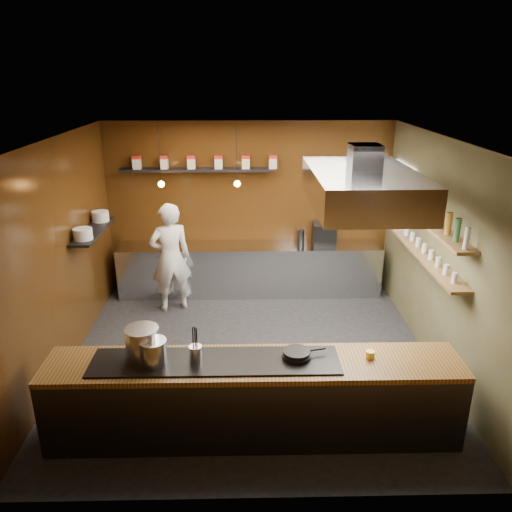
{
  "coord_description": "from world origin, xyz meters",
  "views": [
    {
      "loc": [
        -0.08,
        -6.11,
        3.78
      ],
      "look_at": [
        0.07,
        0.4,
        1.36
      ],
      "focal_mm": 35.0,
      "sensor_mm": 36.0,
      "label": 1
    }
  ],
  "objects_px": {
    "espresso_machine": "(324,234)",
    "chef": "(170,258)",
    "extractor_hood": "(363,187)",
    "stockpot_small": "(153,352)",
    "stockpot_large": "(143,343)"
  },
  "relations": [
    {
      "from": "stockpot_large",
      "to": "espresso_machine",
      "type": "bearing_deg",
      "value": 56.36
    },
    {
      "from": "extractor_hood",
      "to": "stockpot_small",
      "type": "distance_m",
      "value": 3.0
    },
    {
      "from": "stockpot_large",
      "to": "chef",
      "type": "bearing_deg",
      "value": 92.69
    },
    {
      "from": "stockpot_small",
      "to": "chef",
      "type": "distance_m",
      "value": 3.19
    },
    {
      "from": "extractor_hood",
      "to": "chef",
      "type": "xyz_separation_m",
      "value": [
        -2.6,
        1.94,
        -1.59
      ]
    },
    {
      "from": "espresso_machine",
      "to": "stockpot_small",
      "type": "bearing_deg",
      "value": -121.1
    },
    {
      "from": "extractor_hood",
      "to": "chef",
      "type": "distance_m",
      "value": 3.62
    },
    {
      "from": "extractor_hood",
      "to": "espresso_machine",
      "type": "distance_m",
      "value": 2.94
    },
    {
      "from": "extractor_hood",
      "to": "chef",
      "type": "height_order",
      "value": "extractor_hood"
    },
    {
      "from": "stockpot_small",
      "to": "chef",
      "type": "bearing_deg",
      "value": 94.89
    },
    {
      "from": "extractor_hood",
      "to": "espresso_machine",
      "type": "xyz_separation_m",
      "value": [
        0.0,
        2.57,
        -1.41
      ]
    },
    {
      "from": "espresso_machine",
      "to": "chef",
      "type": "relative_size",
      "value": 0.21
    },
    {
      "from": "stockpot_small",
      "to": "espresso_machine",
      "type": "height_order",
      "value": "espresso_machine"
    },
    {
      "from": "stockpot_large",
      "to": "extractor_hood",
      "type": "bearing_deg",
      "value": 24.56
    },
    {
      "from": "stockpot_large",
      "to": "chef",
      "type": "xyz_separation_m",
      "value": [
        -0.14,
        3.06,
        -0.2
      ]
    }
  ]
}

